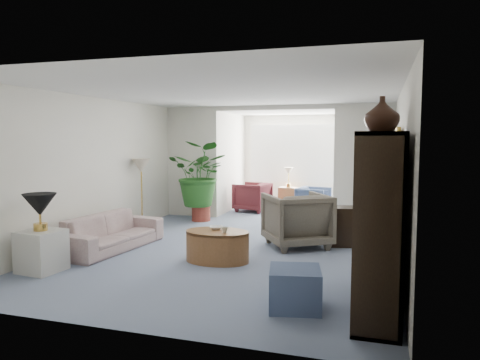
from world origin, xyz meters
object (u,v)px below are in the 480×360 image
(side_table_dark, at_px, (341,226))
(wingback_chair, at_px, (297,220))
(coffee_table, at_px, (217,246))
(plant_pot, at_px, (201,213))
(cabinet_urn, at_px, (382,115))
(sunroom_chair_maroon, at_px, (252,197))
(entertainment_cabinet, at_px, (379,222))
(sofa, at_px, (111,232))
(table_lamp, at_px, (40,205))
(coffee_cup, at_px, (225,230))
(coffee_bowl, at_px, (216,228))
(sunroom_chair_blue, at_px, (313,201))
(floor_lamp, at_px, (141,166))
(framed_picture, at_px, (399,145))
(end_table, at_px, (42,251))
(ottoman, at_px, (295,288))
(sunroom_table, at_px, (288,198))

(side_table_dark, bearing_deg, wingback_chair, -156.80)
(coffee_table, relative_size, plant_pot, 2.37)
(cabinet_urn, distance_m, sunroom_chair_maroon, 6.30)
(entertainment_cabinet, relative_size, cabinet_urn, 4.60)
(sofa, distance_m, coffee_table, 1.90)
(sofa, distance_m, table_lamp, 1.50)
(coffee_cup, bearing_deg, cabinet_urn, -17.13)
(sofa, bearing_deg, coffee_bowl, -86.63)
(cabinet_urn, xyz_separation_m, sunroom_chair_blue, (-1.49, 5.28, -1.73))
(entertainment_cabinet, bearing_deg, sunroom_chair_maroon, 117.33)
(plant_pot, bearing_deg, sofa, -98.73)
(sunroom_chair_maroon, bearing_deg, floor_lamp, -20.54)
(framed_picture, distance_m, sunroom_chair_maroon, 5.42)
(cabinet_urn, height_order, sunroom_chair_blue, cabinet_urn)
(coffee_table, xyz_separation_m, coffee_cup, (0.15, -0.10, 0.27))
(framed_picture, bearing_deg, plant_pot, 146.60)
(end_table, distance_m, coffee_bowl, 2.41)
(coffee_table, xyz_separation_m, coffee_bowl, (-0.05, 0.10, 0.25))
(ottoman, xyz_separation_m, sunroom_chair_blue, (-0.66, 6.01, 0.11))
(sunroom_chair_blue, bearing_deg, framed_picture, -147.46)
(table_lamp, bearing_deg, end_table, 0.00)
(wingback_chair, height_order, sunroom_chair_maroon, wingback_chair)
(coffee_bowl, distance_m, side_table_dark, 2.24)
(floor_lamp, bearing_deg, coffee_cup, -39.25)
(framed_picture, bearing_deg, cabinet_urn, -101.59)
(sunroom_table, bearing_deg, framed_picture, -63.32)
(end_table, xyz_separation_m, side_table_dark, (3.74, 2.73, 0.05))
(floor_lamp, relative_size, sunroom_chair_blue, 0.50)
(end_table, distance_m, sunroom_chair_maroon, 5.86)
(wingback_chair, distance_m, sunroom_chair_maroon, 3.68)
(coffee_bowl, distance_m, coffee_cup, 0.28)
(sunroom_table, bearing_deg, coffee_cup, -88.50)
(sunroom_table, bearing_deg, entertainment_cabinet, -71.10)
(coffee_bowl, xyz_separation_m, sunroom_chair_maroon, (-0.69, 4.43, -0.12))
(floor_lamp, bearing_deg, entertainment_cabinet, -34.70)
(end_table, height_order, coffee_table, end_table)
(sunroom_chair_blue, bearing_deg, side_table_dark, -153.30)
(coffee_cup, relative_size, sunroom_table, 0.17)
(end_table, relative_size, sunroom_chair_maroon, 0.72)
(floor_lamp, distance_m, cabinet_urn, 5.32)
(coffee_cup, bearing_deg, wingback_chair, 59.71)
(end_table, height_order, side_table_dark, side_table_dark)
(table_lamp, height_order, floor_lamp, floor_lamp)
(coffee_cup, bearing_deg, end_table, -154.44)
(floor_lamp, bearing_deg, cabinet_urn, -30.22)
(sofa, height_order, coffee_bowl, sofa)
(floor_lamp, bearing_deg, coffee_bowl, -38.69)
(sunroom_table, bearing_deg, wingback_chair, -76.91)
(end_table, xyz_separation_m, cabinet_urn, (4.34, 0.43, 1.78))
(coffee_bowl, relative_size, plant_pot, 0.49)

